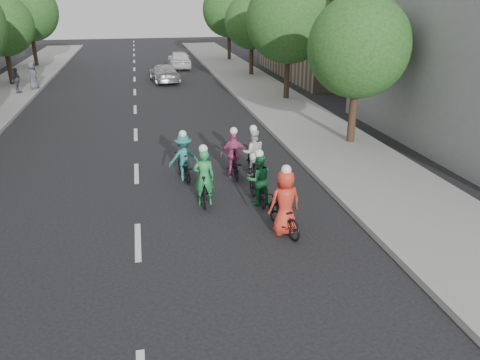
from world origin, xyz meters
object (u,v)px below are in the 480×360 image
object	(u,v)px
cyclist_5	(184,161)
spectator_2	(33,76)
cyclist_3	(204,183)
cyclist_1	(253,157)
follow_car_trail	(179,59)
follow_car_lead	(164,73)
cyclist_4	(258,183)
spectator_1	(16,80)
cyclist_0	(284,209)
cyclist_2	(233,158)

from	to	relation	value
cyclist_5	spectator_2	xyz separation A→B (m)	(-7.91, 17.42, 0.35)
cyclist_3	cyclist_5	distance (m)	2.14
cyclist_1	spectator_2	world-z (taller)	spectator_2
follow_car_trail	spectator_2	xyz separation A→B (m)	(-10.08, -8.28, 0.29)
follow_car_lead	spectator_2	distance (m)	8.63
cyclist_3	spectator_2	bearing A→B (deg)	-61.25
cyclist_4	cyclist_5	world-z (taller)	cyclist_5
cyclist_3	spectator_1	world-z (taller)	cyclist_3
cyclist_1	follow_car_lead	bearing A→B (deg)	-80.75
follow_car_trail	spectator_2	world-z (taller)	spectator_2
cyclist_0	spectator_2	size ratio (longest dim) A/B	1.09
spectator_2	cyclist_1	bearing A→B (deg)	-145.89
cyclist_0	spectator_1	bearing A→B (deg)	-71.82
cyclist_0	cyclist_3	size ratio (longest dim) A/B	1.02
follow_car_trail	spectator_2	size ratio (longest dim) A/B	2.45
cyclist_4	spectator_1	bearing A→B (deg)	-65.24
cyclist_1	cyclist_3	world-z (taller)	cyclist_3
cyclist_0	follow_car_trail	bearing A→B (deg)	-99.52
spectator_1	cyclist_4	bearing A→B (deg)	-134.52
cyclist_5	spectator_2	bearing A→B (deg)	-74.41
cyclist_0	cyclist_4	world-z (taller)	cyclist_0
cyclist_0	follow_car_lead	world-z (taller)	cyclist_0
cyclist_0	spectator_2	bearing A→B (deg)	-74.65
cyclist_2	cyclist_3	xyz separation A→B (m)	(-1.31, -2.10, -0.00)
follow_car_trail	spectator_2	bearing A→B (deg)	38.92
cyclist_1	cyclist_5	world-z (taller)	cyclist_1
cyclist_4	follow_car_lead	bearing A→B (deg)	-90.96
cyclist_3	follow_car_lead	size ratio (longest dim) A/B	0.44
cyclist_2	follow_car_trail	xyz separation A→B (m)	(0.46, 25.70, 0.08)
cyclist_1	follow_car_trail	distance (m)	25.70
cyclist_2	spectator_2	bearing A→B (deg)	-59.68
cyclist_4	follow_car_trail	bearing A→B (deg)	-95.23
cyclist_1	spectator_2	bearing A→B (deg)	-55.73
follow_car_lead	follow_car_trail	bearing A→B (deg)	-110.29
cyclist_5	spectator_1	xyz separation A→B (m)	(-8.67, 16.33, 0.26)
cyclist_0	cyclist_1	xyz separation A→B (m)	(0.19, 4.33, -0.03)
cyclist_2	cyclist_4	world-z (taller)	cyclist_2
cyclist_4	follow_car_lead	size ratio (longest dim) A/B	0.40
cyclist_0	follow_car_lead	size ratio (longest dim) A/B	0.44
cyclist_2	cyclist_5	world-z (taller)	cyclist_2
cyclist_4	cyclist_1	bearing A→B (deg)	-104.33
cyclist_0	cyclist_3	xyz separation A→B (m)	(-1.80, 2.23, -0.02)
cyclist_1	cyclist_4	bearing A→B (deg)	84.20
cyclist_1	spectator_2	xyz separation A→B (m)	(-10.29, 17.42, 0.39)
cyclist_1	follow_car_trail	size ratio (longest dim) A/B	0.43
cyclist_2	cyclist_4	bearing A→B (deg)	97.84
follow_car_lead	spectator_2	world-z (taller)	spectator_2
cyclist_3	cyclist_4	size ratio (longest dim) A/B	1.09
cyclist_4	spectator_2	size ratio (longest dim) A/B	0.98
follow_car_trail	spectator_1	size ratio (longest dim) A/B	2.73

